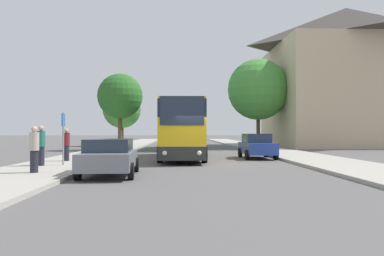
{
  "coord_description": "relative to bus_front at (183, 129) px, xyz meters",
  "views": [
    {
      "loc": [
        -1.08,
        -19.19,
        1.73
      ],
      "look_at": [
        -0.0,
        11.31,
        2.01
      ],
      "focal_mm": 35.0,
      "sensor_mm": 36.0,
      "label": 1
    }
  ],
  "objects": [
    {
      "name": "bus_middle",
      "position": [
        -0.32,
        13.13,
        -0.1
      ],
      "size": [
        3.13,
        11.26,
        3.31
      ],
      "rotation": [
        0.0,
        0.0,
        -0.04
      ],
      "color": "silver",
      "rests_on": "ground_plane"
    },
    {
      "name": "ground_plane",
      "position": [
        0.84,
        -4.55,
        -1.87
      ],
      "size": [
        300.0,
        300.0,
        0.0
      ],
      "primitive_type": "plane",
      "color": "#565454",
      "rests_on": "ground"
    },
    {
      "name": "sidewalk_left",
      "position": [
        -6.16,
        -4.55,
        -1.8
      ],
      "size": [
        4.0,
        120.0,
        0.15
      ],
      "primitive_type": "cube",
      "color": "#A39E93",
      "rests_on": "ground_plane"
    },
    {
      "name": "parked_car_left_curb",
      "position": [
        -2.94,
        -9.06,
        -1.11
      ],
      "size": [
        2.21,
        4.29,
        1.44
      ],
      "rotation": [
        0.0,
        0.0,
        0.04
      ],
      "color": "slate",
      "rests_on": "ground_plane"
    },
    {
      "name": "building_right_background",
      "position": [
        19.47,
        19.52,
        6.28
      ],
      "size": [
        16.83,
        15.29,
        16.31
      ],
      "color": "#C6B28E",
      "rests_on": "ground_plane"
    },
    {
      "name": "pedestrian_walking_back",
      "position": [
        -5.8,
        -9.16,
        -0.82
      ],
      "size": [
        0.36,
        0.36,
        1.78
      ],
      "rotation": [
        0.0,
        0.0,
        5.14
      ],
      "color": "#23232D",
      "rests_on": "sidewalk_left"
    },
    {
      "name": "tree_left_far",
      "position": [
        -5.69,
        11.11,
        3.12
      ],
      "size": [
        4.17,
        4.17,
        6.95
      ],
      "color": "#513D23",
      "rests_on": "sidewalk_left"
    },
    {
      "name": "tree_right_near",
      "position": [
        8.47,
        16.95,
        4.47
      ],
      "size": [
        6.69,
        6.69,
        9.54
      ],
      "color": "#47331E",
      "rests_on": "sidewalk_right"
    },
    {
      "name": "parked_car_right_near",
      "position": [
        4.77,
        0.07,
        -1.06
      ],
      "size": [
        1.99,
        3.96,
        1.59
      ],
      "rotation": [
        0.0,
        0.0,
        3.16
      ],
      "color": "#233D9E",
      "rests_on": "ground_plane"
    },
    {
      "name": "pedestrian_waiting_near",
      "position": [
        -6.29,
        -3.41,
        -0.84
      ],
      "size": [
        0.36,
        0.36,
        1.74
      ],
      "rotation": [
        0.0,
        0.0,
        1.07
      ],
      "color": "#23232D",
      "rests_on": "sidewalk_left"
    },
    {
      "name": "tree_left_near",
      "position": [
        -6.98,
        20.78,
        2.51
      ],
      "size": [
        4.52,
        4.52,
        6.5
      ],
      "color": "#47331E",
      "rests_on": "sidewalk_left"
    },
    {
      "name": "bus_front",
      "position": [
        0.0,
        0.0,
        0.0
      ],
      "size": [
        2.86,
        10.55,
        3.51
      ],
      "rotation": [
        0.0,
        0.0,
        -0.02
      ],
      "color": "#2D2D2D",
      "rests_on": "ground_plane"
    },
    {
      "name": "bus_stop_sign",
      "position": [
        -5.71,
        -5.86,
        -0.18
      ],
      "size": [
        0.08,
        0.45,
        2.48
      ],
      "color": "gray",
      "rests_on": "sidewalk_left"
    },
    {
      "name": "sidewalk_right",
      "position": [
        7.84,
        -4.55,
        -1.8
      ],
      "size": [
        4.0,
        120.0,
        0.15
      ],
      "primitive_type": "cube",
      "color": "#A39E93",
      "rests_on": "ground_plane"
    },
    {
      "name": "pedestrian_waiting_far",
      "position": [
        -6.61,
        -6.22,
        -0.78
      ],
      "size": [
        0.36,
        0.36,
        1.85
      ],
      "rotation": [
        0.0,
        0.0,
        5.79
      ],
      "color": "#23232D",
      "rests_on": "sidewalk_left"
    }
  ]
}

